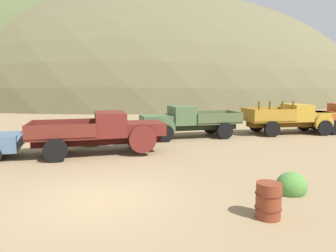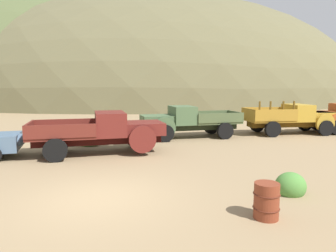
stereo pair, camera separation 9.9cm
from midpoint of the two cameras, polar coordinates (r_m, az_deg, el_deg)
name	(u,v)px [view 1 (the left image)]	position (r m, az deg, el deg)	size (l,w,h in m)	color
ground_plane	(99,198)	(8.89, -12.90, -12.92)	(300.00, 300.00, 0.00)	#937A56
hill_far_left	(158,100)	(67.24, -1.84, 4.82)	(84.76, 67.06, 41.51)	brown
hill_center	(266,96)	(99.60, 17.58, 5.33)	(88.52, 51.67, 34.30)	#4C5633
truck_oxblood	(108,131)	(14.32, -11.25, -0.97)	(5.96, 2.73, 1.89)	black
truck_weathered_green	(183,121)	(18.17, 2.64, 0.85)	(5.94, 2.47, 1.89)	#232B1B
truck_mustard	(295,118)	(21.48, 22.32, 1.35)	(5.82, 2.79, 2.16)	#593D12
oil_drum_spare	(269,201)	(7.70, 17.74, -13.00)	(0.62, 0.62, 0.85)	brown
bush_front_right	(292,187)	(9.65, 21.66, -10.39)	(0.89, 0.80, 0.81)	#4C8438
bush_lone_scrub	(84,134)	(18.34, -15.48, -1.42)	(1.27, 1.25, 1.28)	#4C8438
bush_between_trucks	(89,140)	(16.57, -14.51, -2.49)	(1.09, 1.16, 1.11)	#4C8438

